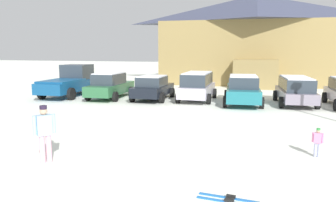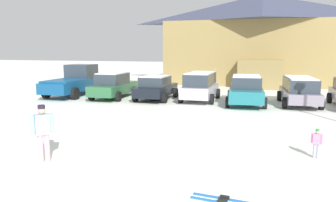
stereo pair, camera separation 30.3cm
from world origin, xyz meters
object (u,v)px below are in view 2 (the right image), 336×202
(skier_adult_in_blue_parka, at_px, (43,130))
(parked_grey_wagon, at_px, (299,90))
(parked_silver_wagon, at_px, (200,86))
(parked_teal_hatchback, at_px, (246,90))
(pair_of_skis, at_px, (222,200))
(parked_black_sedan, at_px, (156,87))
(pickup_truck, at_px, (76,81))
(skier_child_in_pink_snowsuit, at_px, (317,142))
(parked_green_coupe, at_px, (114,85))
(ski_lodge, at_px, (261,39))

(skier_adult_in_blue_parka, bearing_deg, parked_grey_wagon, 58.32)
(parked_silver_wagon, xyz_separation_m, parked_teal_hatchback, (2.88, -0.64, -0.09))
(parked_grey_wagon, relative_size, pair_of_skis, 3.56)
(parked_black_sedan, bearing_deg, pickup_truck, 176.87)
(parked_teal_hatchback, height_order, skier_child_in_pink_snowsuit, parked_teal_hatchback)
(skier_child_in_pink_snowsuit, distance_m, pair_of_skis, 4.33)
(parked_green_coupe, height_order, pair_of_skis, parked_green_coupe)
(parked_teal_hatchback, height_order, parked_grey_wagon, parked_teal_hatchback)
(parked_green_coupe, xyz_separation_m, parked_teal_hatchback, (8.66, -0.05, 0.01))
(parked_green_coupe, height_order, parked_teal_hatchback, parked_teal_hatchback)
(parked_black_sedan, distance_m, pair_of_skis, 14.60)
(ski_lodge, height_order, parked_silver_wagon, ski_lodge)
(parked_green_coupe, relative_size, parked_teal_hatchback, 0.96)
(skier_child_in_pink_snowsuit, bearing_deg, skier_adult_in_blue_parka, -160.63)
(parked_silver_wagon, bearing_deg, skier_adult_in_blue_parka, -98.85)
(skier_child_in_pink_snowsuit, bearing_deg, parked_black_sedan, 131.19)
(parked_black_sedan, height_order, skier_adult_in_blue_parka, skier_adult_in_blue_parka)
(parked_silver_wagon, height_order, pair_of_skis, parked_silver_wagon)
(pair_of_skis, bearing_deg, pickup_truck, 132.14)
(parked_grey_wagon, bearing_deg, parked_teal_hatchback, -167.97)
(parked_black_sedan, distance_m, parked_silver_wagon, 2.87)
(parked_silver_wagon, bearing_deg, pair_of_skis, -76.52)
(skier_adult_in_blue_parka, bearing_deg, parked_silver_wagon, 81.15)
(parked_grey_wagon, xyz_separation_m, skier_child_in_pink_snowsuit, (-0.29, -10.06, -0.39))
(ski_lodge, relative_size, parked_green_coupe, 3.86)
(parked_black_sedan, xyz_separation_m, skier_adult_in_blue_parka, (0.85, -12.25, 0.15))
(ski_lodge, distance_m, skier_child_in_pink_snowsuit, 22.84)
(pickup_truck, bearing_deg, skier_child_in_pink_snowsuit, -34.28)
(parked_grey_wagon, bearing_deg, parked_silver_wagon, -180.00)
(parked_silver_wagon, distance_m, pair_of_skis, 14.12)
(ski_lodge, distance_m, parked_black_sedan, 14.59)
(ski_lodge, height_order, skier_adult_in_blue_parka, ski_lodge)
(ski_lodge, distance_m, parked_green_coupe, 16.14)
(ski_lodge, relative_size, parked_grey_wagon, 3.80)
(skier_child_in_pink_snowsuit, height_order, pair_of_skis, skier_child_in_pink_snowsuit)
(parked_black_sedan, height_order, parked_grey_wagon, parked_grey_wagon)
(parked_silver_wagon, relative_size, skier_adult_in_blue_parka, 2.60)
(parked_black_sedan, bearing_deg, parked_green_coupe, -177.41)
(parked_grey_wagon, relative_size, skier_adult_in_blue_parka, 2.86)
(parked_black_sedan, relative_size, parked_silver_wagon, 0.95)
(skier_adult_in_blue_parka, distance_m, pair_of_skis, 5.43)
(skier_adult_in_blue_parka, bearing_deg, ski_lodge, 78.24)
(ski_lodge, height_order, pair_of_skis, ski_lodge)
(ski_lodge, distance_m, parked_grey_wagon, 13.07)
(parked_teal_hatchback, relative_size, parked_grey_wagon, 1.02)
(skier_adult_in_blue_parka, bearing_deg, skier_child_in_pink_snowsuit, 19.37)
(parked_green_coupe, xyz_separation_m, parked_silver_wagon, (5.78, 0.59, 0.10))
(parked_silver_wagon, distance_m, pickup_truck, 9.00)
(parked_grey_wagon, height_order, pickup_truck, pickup_truck)
(parked_green_coupe, height_order, skier_child_in_pink_snowsuit, parked_green_coupe)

